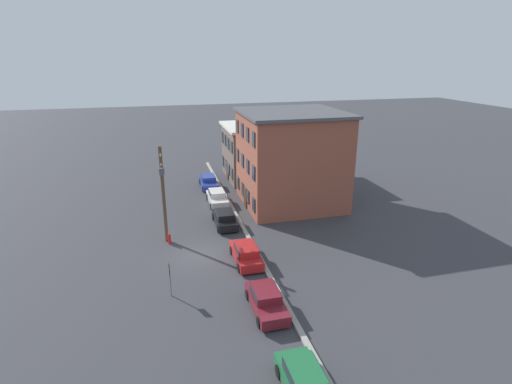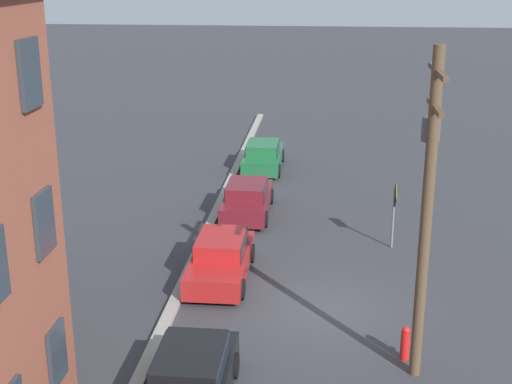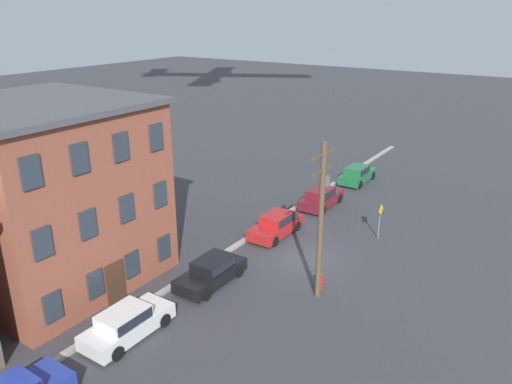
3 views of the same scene
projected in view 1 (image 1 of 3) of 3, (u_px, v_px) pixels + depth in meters
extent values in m
plane|color=#38383D|center=(200.00, 255.00, 31.86)|extent=(200.00, 200.00, 0.00)
cube|color=#9E998E|center=(254.00, 248.00, 32.90)|extent=(56.00, 0.36, 0.16)
cube|color=#66564C|center=(267.00, 152.00, 51.38)|extent=(8.19, 10.49, 6.50)
cube|color=silver|center=(268.00, 126.00, 50.26)|extent=(8.69, 10.99, 0.30)
cube|color=#2D3842|center=(223.00, 161.00, 53.47)|extent=(0.90, 0.10, 1.40)
cube|color=#2D3842|center=(222.00, 137.00, 52.40)|extent=(0.90, 0.10, 1.40)
cube|color=#2D3842|center=(226.00, 165.00, 51.60)|extent=(0.90, 0.10, 1.40)
cube|color=#2D3842|center=(225.00, 140.00, 50.53)|extent=(0.90, 0.10, 1.40)
cube|color=#2D3842|center=(229.00, 169.00, 49.72)|extent=(0.90, 0.10, 1.40)
cube|color=#2D3842|center=(228.00, 143.00, 48.66)|extent=(0.90, 0.10, 1.40)
cube|color=#2D3842|center=(232.00, 174.00, 47.85)|extent=(0.90, 0.10, 1.40)
cube|color=#2D3842|center=(231.00, 147.00, 46.79)|extent=(0.90, 0.10, 1.40)
cube|color=#472D1E|center=(227.00, 171.00, 50.83)|extent=(1.10, 0.10, 2.20)
cube|color=brown|center=(291.00, 160.00, 41.52)|extent=(9.51, 9.73, 9.50)
cube|color=#4C4C51|center=(292.00, 113.00, 39.91)|extent=(10.01, 10.23, 0.30)
cube|color=#2D3842|center=(238.00, 183.00, 44.66)|extent=(0.90, 0.10, 1.40)
cube|color=#2D3842|center=(238.00, 155.00, 43.62)|extent=(0.90, 0.10, 1.40)
cube|color=#2D3842|center=(237.00, 126.00, 42.58)|extent=(0.90, 0.10, 1.40)
cube|color=#2D3842|center=(243.00, 189.00, 42.48)|extent=(0.90, 0.10, 1.40)
cube|color=#2D3842|center=(242.00, 160.00, 41.44)|extent=(0.90, 0.10, 1.40)
cube|color=#2D3842|center=(242.00, 130.00, 40.41)|extent=(0.90, 0.10, 1.40)
cube|color=#2D3842|center=(248.00, 197.00, 40.31)|extent=(0.90, 0.10, 1.40)
cube|color=#2D3842|center=(248.00, 166.00, 39.27)|extent=(0.90, 0.10, 1.40)
cube|color=#2D3842|center=(247.00, 134.00, 38.23)|extent=(0.90, 0.10, 1.40)
cube|color=#2D3842|center=(254.00, 205.00, 38.13)|extent=(0.90, 0.10, 1.40)
cube|color=#2D3842|center=(254.00, 173.00, 37.09)|extent=(0.90, 0.10, 1.40)
cube|color=#2D3842|center=(253.00, 139.00, 36.05)|extent=(0.90, 0.10, 1.40)
cube|color=#472D1E|center=(245.00, 197.00, 41.55)|extent=(1.10, 0.10, 2.20)
cube|color=#233899|center=(209.00, 183.00, 47.90)|extent=(4.40, 1.80, 0.70)
cube|color=#233899|center=(208.00, 178.00, 47.88)|extent=(2.20, 1.51, 0.55)
cube|color=#1E232D|center=(208.00, 178.00, 47.88)|extent=(2.02, 1.58, 0.48)
cylinder|color=black|center=(218.00, 188.00, 46.84)|extent=(0.66, 0.22, 0.66)
cylinder|color=black|center=(203.00, 189.00, 46.44)|extent=(0.66, 0.22, 0.66)
cylinder|color=black|center=(214.00, 181.00, 49.50)|extent=(0.66, 0.22, 0.66)
cylinder|color=black|center=(200.00, 182.00, 49.09)|extent=(0.66, 0.22, 0.66)
cube|color=silver|center=(217.00, 199.00, 42.66)|extent=(4.40, 1.80, 0.70)
cube|color=silver|center=(217.00, 193.00, 42.64)|extent=(2.20, 1.51, 0.55)
cube|color=#1E232D|center=(217.00, 193.00, 42.64)|extent=(2.02, 1.58, 0.48)
cylinder|color=black|center=(228.00, 205.00, 41.60)|extent=(0.66, 0.22, 0.66)
cylinder|color=black|center=(212.00, 206.00, 41.20)|extent=(0.66, 0.22, 0.66)
cylinder|color=black|center=(223.00, 196.00, 44.26)|extent=(0.66, 0.22, 0.66)
cylinder|color=black|center=(208.00, 197.00, 43.85)|extent=(0.66, 0.22, 0.66)
cube|color=black|center=(225.00, 220.00, 37.34)|extent=(4.40, 1.80, 0.70)
cube|color=black|center=(225.00, 214.00, 36.96)|extent=(2.20, 1.51, 0.55)
cube|color=#1E232D|center=(225.00, 214.00, 36.96)|extent=(2.02, 1.58, 0.48)
cylinder|color=black|center=(213.00, 217.00, 38.54)|extent=(0.66, 0.22, 0.66)
cylinder|color=black|center=(231.00, 215.00, 38.94)|extent=(0.66, 0.22, 0.66)
cylinder|color=black|center=(218.00, 229.00, 35.88)|extent=(0.66, 0.22, 0.66)
cylinder|color=black|center=(237.00, 227.00, 36.28)|extent=(0.66, 0.22, 0.66)
cube|color=#B21E1E|center=(246.00, 255.00, 30.77)|extent=(4.40, 1.80, 0.70)
cube|color=#B21E1E|center=(247.00, 249.00, 30.38)|extent=(2.20, 1.51, 0.55)
cube|color=#1E232D|center=(247.00, 249.00, 30.38)|extent=(2.02, 1.58, 0.48)
cylinder|color=black|center=(232.00, 250.00, 31.96)|extent=(0.66, 0.22, 0.66)
cylinder|color=black|center=(252.00, 248.00, 32.36)|extent=(0.66, 0.22, 0.66)
cylinder|color=black|center=(239.00, 268.00, 29.31)|extent=(0.66, 0.22, 0.66)
cylinder|color=black|center=(262.00, 265.00, 29.71)|extent=(0.66, 0.22, 0.66)
cube|color=maroon|center=(266.00, 303.00, 24.89)|extent=(4.40, 1.80, 0.70)
cube|color=maroon|center=(266.00, 292.00, 24.87)|extent=(2.20, 1.51, 0.55)
cube|color=#1E232D|center=(266.00, 292.00, 24.87)|extent=(2.02, 1.58, 0.48)
cylinder|color=black|center=(287.00, 317.00, 23.83)|extent=(0.66, 0.22, 0.66)
cylinder|color=black|center=(259.00, 322.00, 23.43)|extent=(0.66, 0.22, 0.66)
cylinder|color=black|center=(273.00, 291.00, 26.48)|extent=(0.66, 0.22, 0.66)
cylinder|color=black|center=(248.00, 295.00, 26.08)|extent=(0.66, 0.22, 0.66)
cube|color=#1E6638|center=(305.00, 373.00, 18.58)|extent=(2.20, 1.51, 0.55)
cube|color=#1E232D|center=(305.00, 373.00, 18.58)|extent=(2.02, 1.58, 0.48)
cylinder|color=black|center=(311.00, 365.00, 20.19)|extent=(0.66, 0.22, 0.66)
cylinder|color=black|center=(279.00, 371.00, 19.79)|extent=(0.66, 0.22, 0.66)
cylinder|color=slate|center=(170.00, 281.00, 26.16)|extent=(0.08, 0.08, 2.31)
cube|color=yellow|center=(169.00, 269.00, 25.87)|extent=(0.86, 0.03, 0.86)
cube|color=black|center=(169.00, 269.00, 25.87)|extent=(0.92, 0.02, 0.92)
cylinder|color=brown|center=(163.00, 195.00, 32.99)|extent=(0.28, 0.28, 8.31)
cube|color=brown|center=(160.00, 153.00, 31.82)|extent=(2.40, 0.12, 0.12)
cube|color=brown|center=(161.00, 163.00, 32.09)|extent=(2.00, 0.12, 0.12)
cylinder|color=#515156|center=(162.00, 172.00, 31.96)|extent=(0.44, 0.44, 0.55)
cylinder|color=red|center=(170.00, 240.00, 33.64)|extent=(0.24, 0.24, 0.80)
sphere|color=red|center=(169.00, 235.00, 33.49)|extent=(0.22, 0.22, 0.22)
cylinder|color=red|center=(168.00, 239.00, 33.59)|extent=(0.10, 0.12, 0.10)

